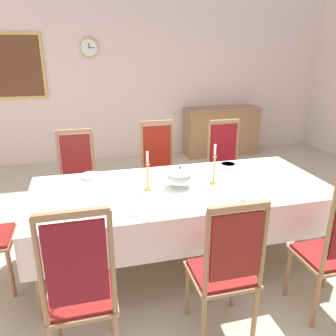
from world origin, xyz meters
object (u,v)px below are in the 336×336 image
(candlestick_west, at_px, (148,175))
(candlestick_east, at_px, (214,168))
(chair_north_b, at_px, (159,170))
(chair_north_c, at_px, (226,165))
(bowl_far_left, at_px, (91,175))
(framed_painting, at_px, (14,66))
(mounted_clock, at_px, (89,48))
(chair_south_a, at_px, (80,289))
(chair_south_c, at_px, (336,247))
(bowl_near_left, at_px, (250,196))
(sideboard, at_px, (221,131))
(spoon_secondary, at_px, (237,164))
(soup_tureen, at_px, (180,177))
(spoon_primary, at_px, (260,196))
(chair_south_b, at_px, (226,268))
(chair_north_a, at_px, (78,178))
(bowl_near_right, at_px, (228,165))
(dining_table, at_px, (181,194))

(candlestick_west, xyz_separation_m, candlestick_east, (0.63, 0.00, 0.01))
(chair_north_b, xyz_separation_m, chair_north_c, (0.87, -0.00, -0.01))
(bowl_far_left, distance_m, framed_painting, 3.31)
(chair_north_c, distance_m, mounted_clock, 3.21)
(chair_north_b, bearing_deg, framed_painting, -52.89)
(chair_south_a, bearing_deg, chair_north_b, 64.19)
(chair_south_c, distance_m, candlestick_east, 1.20)
(chair_south_a, height_order, chair_north_b, chair_south_a)
(bowl_near_left, xyz_separation_m, sideboard, (1.29, 3.61, -0.34))
(chair_south_a, bearing_deg, spoon_secondary, 40.02)
(soup_tureen, xyz_separation_m, framed_painting, (-1.82, 3.45, 0.83))
(bowl_near_left, bearing_deg, spoon_secondary, 71.62)
(spoon_primary, distance_m, spoon_secondary, 0.84)
(soup_tureen, height_order, candlestick_east, candlestick_east)
(chair_south_a, height_order, framed_painting, framed_painting)
(candlestick_east, bearing_deg, mounted_clock, 105.24)
(sideboard, height_order, framed_painting, framed_painting)
(chair_north_b, bearing_deg, bowl_far_left, 33.89)
(chair_south_b, distance_m, spoon_primary, 0.86)
(bowl_near_left, relative_size, spoon_secondary, 1.00)
(soup_tureen, xyz_separation_m, spoon_secondary, (0.78, 0.44, -0.09))
(spoon_primary, bearing_deg, chair_south_b, -146.68)
(bowl_near_left, distance_m, framed_painting, 4.59)
(chair_south_a, relative_size, bowl_far_left, 6.86)
(chair_north_a, height_order, chair_south_b, chair_north_a)
(candlestick_east, relative_size, bowl_near_left, 2.19)
(bowl_near_right, bearing_deg, chair_north_c, 67.24)
(soup_tureen, height_order, spoon_primary, soup_tureen)
(chair_north_b, distance_m, bowl_near_right, 0.88)
(framed_painting, bearing_deg, bowl_near_right, -50.75)
(spoon_secondary, bearing_deg, mounted_clock, 99.84)
(spoon_primary, bearing_deg, framed_painting, 108.90)
(dining_table, xyz_separation_m, chair_south_a, (-0.94, -1.00, -0.11))
(candlestick_east, relative_size, mounted_clock, 1.25)
(soup_tureen, bearing_deg, candlestick_east, 0.00)
(chair_north_a, relative_size, mounted_clock, 3.65)
(soup_tureen, relative_size, sideboard, 0.17)
(chair_south_b, relative_size, chair_south_c, 0.92)
(chair_south_b, bearing_deg, mounted_clock, 98.25)
(dining_table, distance_m, bowl_near_right, 0.77)
(candlestick_west, height_order, bowl_near_left, candlestick_west)
(bowl_near_right, relative_size, sideboard, 0.13)
(dining_table, height_order, chair_north_a, chair_north_a)
(chair_north_b, bearing_deg, chair_north_c, 179.86)
(chair_north_a, height_order, bowl_near_left, chair_north_a)
(chair_south_c, distance_m, soup_tureen, 1.38)
(spoon_secondary, bearing_deg, candlestick_east, -150.53)
(chair_south_c, distance_m, candlestick_west, 1.60)
(bowl_far_left, distance_m, spoon_secondary, 1.57)
(soup_tureen, bearing_deg, candlestick_west, -180.00)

